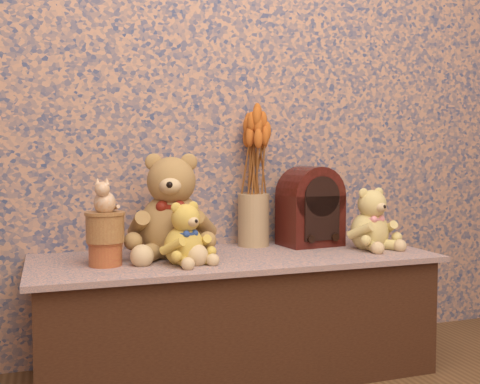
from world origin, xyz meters
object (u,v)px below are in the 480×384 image
at_px(teddy_large, 172,201).
at_px(cathedral_radio, 310,206).
at_px(teddy_medium, 184,230).
at_px(cat_figurine, 105,195).
at_px(ceramic_vase, 254,220).
at_px(teddy_small, 370,216).
at_px(biscuit_tin_lower, 106,254).

xyz_separation_m(teddy_large, cathedral_radio, (0.60, 0.07, -0.04)).
distance_m(teddy_large, teddy_medium, 0.17).
bearing_deg(teddy_medium, cat_figurine, 147.19).
distance_m(cathedral_radio, ceramic_vase, 0.24).
xyz_separation_m(teddy_medium, cat_figurine, (-0.26, 0.05, 0.12)).
bearing_deg(teddy_small, cathedral_radio, 129.58).
bearing_deg(teddy_medium, cathedral_radio, -2.12).
height_order(teddy_large, cat_figurine, teddy_large).
bearing_deg(teddy_medium, biscuit_tin_lower, 147.19).
xyz_separation_m(cathedral_radio, ceramic_vase, (-0.23, 0.06, -0.06)).
distance_m(teddy_small, biscuit_tin_lower, 1.04).
bearing_deg(cat_figurine, ceramic_vase, 40.16).
bearing_deg(teddy_large, ceramic_vase, 35.32).
relative_size(cathedral_radio, cat_figurine, 2.75).
xyz_separation_m(teddy_medium, ceramic_vase, (0.36, 0.28, -0.01)).
bearing_deg(cathedral_radio, teddy_small, -45.31).
bearing_deg(cat_figurine, teddy_large, 41.05).
relative_size(teddy_large, ceramic_vase, 1.90).
relative_size(teddy_small, cat_figurine, 2.19).
relative_size(teddy_large, cat_figurine, 3.42).
relative_size(biscuit_tin_lower, cat_figurine, 0.93).
relative_size(cathedral_radio, biscuit_tin_lower, 2.96).
bearing_deg(teddy_small, teddy_medium, 173.15).
bearing_deg(cat_figurine, teddy_small, 20.57).
height_order(teddy_large, teddy_small, teddy_large).
relative_size(teddy_medium, cat_figurine, 1.92).
height_order(biscuit_tin_lower, cat_figurine, cat_figurine).
distance_m(teddy_medium, teddy_small, 0.78).
relative_size(teddy_large, teddy_medium, 1.78).
distance_m(teddy_medium, ceramic_vase, 0.46).
bearing_deg(cathedral_radio, teddy_medium, -166.22).
bearing_deg(teddy_medium, teddy_small, -17.64).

